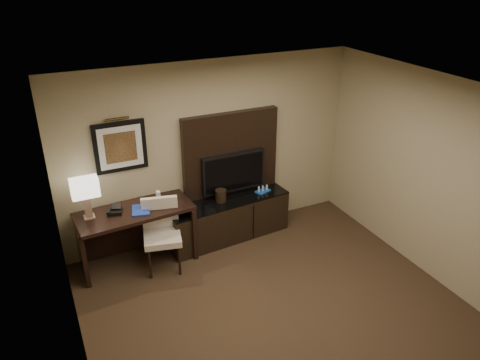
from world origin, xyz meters
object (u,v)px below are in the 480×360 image
ice_bucket (221,196)px  table_lamp (86,198)px  desk (137,236)px  minibar_tray (263,189)px  credenza (228,218)px  water_bottle (158,198)px  tv (233,172)px  desk_phone (115,210)px  desk_chair (162,237)px

ice_bucket → table_lamp: bearing=179.8°
desk → minibar_tray: 2.03m
credenza → water_bottle: water_bottle is taller
table_lamp → ice_bucket: size_ratio=3.13×
credenza → table_lamp: bearing=175.2°
water_bottle → ice_bucket: water_bottle is taller
desk → table_lamp: (-0.58, 0.05, 0.71)m
tv → water_bottle: (-1.22, -0.16, -0.09)m
credenza → water_bottle: (-1.05, -0.02, 0.61)m
ice_bucket → minibar_tray: bearing=0.3°
desk_phone → table_lamp: bearing=-166.8°
desk_chair → desk_phone: desk_chair is taller
desk → tv: tv is taller
tv → desk_phone: bearing=-174.7°
desk_phone → tv: bearing=24.4°
water_bottle → minibar_tray: 1.67m
desk_phone → water_bottle: (0.61, 0.01, 0.05)m
water_bottle → table_lamp: bearing=178.6°
desk_phone → ice_bucket: size_ratio=1.00×
table_lamp → desk_phone: bearing=-5.9°
credenza → water_bottle: 1.21m
credenza → desk_chair: 1.20m
desk_chair → minibar_tray: bearing=25.0°
desk → desk_phone: desk_phone is taller
desk_chair → water_bottle: size_ratio=5.38×
desk_chair → minibar_tray: (1.73, 0.36, 0.18)m
minibar_tray → ice_bucket: bearing=-179.7°
table_lamp → water_bottle: (0.94, -0.02, -0.19)m
desk_chair → table_lamp: (-0.86, 0.36, 0.61)m
credenza → ice_bucket: ice_bucket is taller
tv → minibar_tray: tv is taller
table_lamp → water_bottle: table_lamp is taller
tv → ice_bucket: tv is taller
tv → desk_chair: bearing=-158.9°
table_lamp → water_bottle: 0.96m
table_lamp → ice_bucket: 1.92m
credenza → ice_bucket: bearing=176.5°
desk_chair → table_lamp: size_ratio=1.79×
tv → table_lamp: (-2.16, -0.14, 0.11)m
desk_chair → desk_phone: bearing=161.1°
desk → tv: 1.70m
water_bottle → minibar_tray: water_bottle is taller
credenza → desk_phone: desk_phone is taller
desk_chair → minibar_tray: desk_chair is taller
credenza → desk_chair: bearing=-167.0°
desk → credenza: size_ratio=0.83×
desk_phone → ice_bucket: 1.56m
table_lamp → minibar_tray: size_ratio=2.50×
table_lamp → ice_bucket: table_lamp is taller
ice_bucket → credenza: bearing=1.2°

